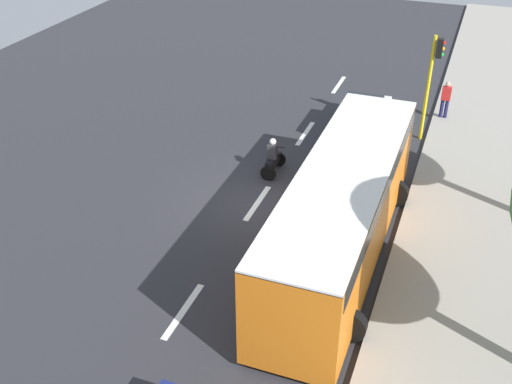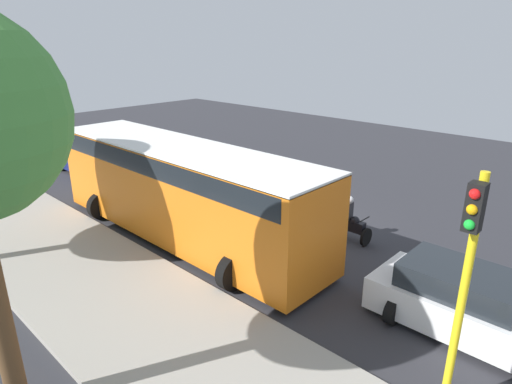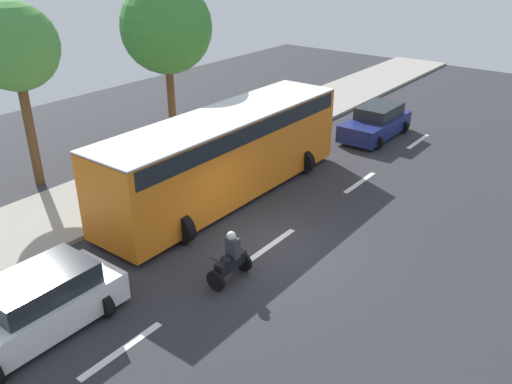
# 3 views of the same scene
# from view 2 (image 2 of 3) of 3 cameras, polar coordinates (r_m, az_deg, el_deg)

# --- Properties ---
(ground_plane) EXTENTS (40.00, 60.00, 0.10)m
(ground_plane) POSITION_cam_2_polar(r_m,az_deg,el_deg) (15.94, 4.85, -4.23)
(ground_plane) COLOR #2D2D33
(sidewalk) EXTENTS (4.00, 60.00, 0.15)m
(sidewalk) POSITION_cam_2_polar(r_m,az_deg,el_deg) (11.85, -17.46, -13.45)
(sidewalk) COLOR #9E998E
(sidewalk) RESTS_ON ground
(lane_stripe_far_north) EXTENTS (0.20, 2.40, 0.01)m
(lane_stripe_far_north) POSITION_cam_2_polar(r_m,az_deg,el_deg) (24.77, -17.40, 3.75)
(lane_stripe_far_north) COLOR white
(lane_stripe_far_north) RESTS_ON ground
(lane_stripe_north) EXTENTS (0.20, 2.40, 0.01)m
(lane_stripe_north) POSITION_cam_2_polar(r_m,az_deg,el_deg) (19.93, -8.72, 0.71)
(lane_stripe_north) COLOR white
(lane_stripe_north) RESTS_ON ground
(lane_stripe_mid) EXTENTS (0.20, 2.40, 0.01)m
(lane_stripe_mid) POSITION_cam_2_polar(r_m,az_deg,el_deg) (15.92, 4.85, -4.05)
(lane_stripe_mid) COLOR white
(lane_stripe_mid) RESTS_ON ground
(lane_stripe_south) EXTENTS (0.20, 2.40, 0.01)m
(lane_stripe_south) POSITION_cam_2_polar(r_m,az_deg,el_deg) (13.47, 25.55, -10.68)
(lane_stripe_south) COLOR white
(lane_stripe_south) RESTS_ON ground
(car_white) EXTENTS (2.31, 4.46, 1.52)m
(car_white) POSITION_cam_2_polar(r_m,az_deg,el_deg) (11.11, 26.31, -13.21)
(car_white) COLOR white
(car_white) RESTS_ON ground
(car_dark_blue) EXTENTS (2.27, 4.39, 1.52)m
(car_dark_blue) POSITION_cam_2_polar(r_m,az_deg,el_deg) (23.21, -21.07, 4.12)
(car_dark_blue) COLOR navy
(car_dark_blue) RESTS_ON ground
(city_bus) EXTENTS (3.20, 11.00, 3.16)m
(city_bus) POSITION_cam_2_polar(r_m,az_deg,el_deg) (14.29, -9.79, 0.85)
(city_bus) COLOR orange
(city_bus) RESTS_ON ground
(motorcycle) EXTENTS (0.60, 1.30, 1.53)m
(motorcycle) POSITION_cam_2_polar(r_m,az_deg,el_deg) (14.66, 12.21, -3.87)
(motorcycle) COLOR black
(motorcycle) RESTS_ON ground
(traffic_light_corner) EXTENTS (0.49, 0.24, 4.50)m
(traffic_light_corner) POSITION_cam_2_polar(r_m,az_deg,el_deg) (7.68, 25.89, -9.02)
(traffic_light_corner) COLOR yellow
(traffic_light_corner) RESTS_ON ground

